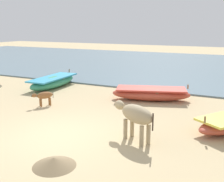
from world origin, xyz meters
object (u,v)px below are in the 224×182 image
object	(u,v)px
fishing_boat_1	(151,93)
fishing_boat_2	(53,82)
cow_adult_dun	(136,115)
calf_near_brown	(44,96)

from	to	relation	value
fishing_boat_1	fishing_boat_2	bearing A→B (deg)	159.64
fishing_boat_2	cow_adult_dun	bearing A→B (deg)	-128.09
fishing_boat_2	cow_adult_dun	world-z (taller)	cow_adult_dun
fishing_boat_2	calf_near_brown	world-z (taller)	fishing_boat_2
fishing_boat_2	cow_adult_dun	distance (m)	8.16
fishing_boat_1	cow_adult_dun	size ratio (longest dim) A/B	2.32
cow_adult_dun	calf_near_brown	distance (m)	5.02
fishing_boat_2	cow_adult_dun	size ratio (longest dim) A/B	2.30
fishing_boat_1	fishing_boat_2	world-z (taller)	fishing_boat_2
fishing_boat_1	calf_near_brown	bearing A→B (deg)	-160.70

